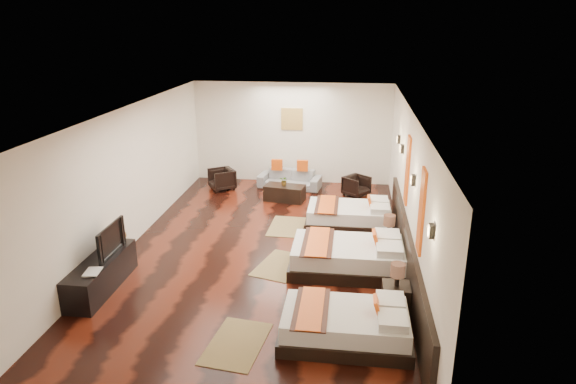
# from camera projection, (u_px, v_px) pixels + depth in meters

# --- Properties ---
(floor) EXTENTS (5.50, 9.50, 0.01)m
(floor) POSITION_uv_depth(u_px,v_px,m) (264.00, 251.00, 10.22)
(floor) COLOR black
(floor) RESTS_ON ground
(ceiling) EXTENTS (5.50, 9.50, 0.01)m
(ceiling) POSITION_uv_depth(u_px,v_px,m) (261.00, 112.00, 9.33)
(ceiling) COLOR white
(ceiling) RESTS_ON floor
(back_wall) EXTENTS (5.50, 0.01, 2.80)m
(back_wall) POSITION_uv_depth(u_px,v_px,m) (292.00, 133.00, 14.24)
(back_wall) COLOR silver
(back_wall) RESTS_ON floor
(left_wall) EXTENTS (0.01, 9.50, 2.80)m
(left_wall) POSITION_uv_depth(u_px,v_px,m) (126.00, 179.00, 10.10)
(left_wall) COLOR silver
(left_wall) RESTS_ON floor
(right_wall) EXTENTS (0.01, 9.50, 2.80)m
(right_wall) POSITION_uv_depth(u_px,v_px,m) (409.00, 191.00, 9.45)
(right_wall) COLOR silver
(right_wall) RESTS_ON floor
(headboard_panel) EXTENTS (0.08, 6.60, 0.90)m
(headboard_panel) POSITION_uv_depth(u_px,v_px,m) (407.00, 256.00, 9.00)
(headboard_panel) COLOR black
(headboard_panel) RESTS_ON floor
(bed_near) EXTENTS (1.87, 1.17, 0.71)m
(bed_near) POSITION_uv_depth(u_px,v_px,m) (347.00, 325.00, 7.32)
(bed_near) COLOR black
(bed_near) RESTS_ON floor
(bed_mid) EXTENTS (2.10, 1.32, 0.80)m
(bed_mid) POSITION_uv_depth(u_px,v_px,m) (349.00, 256.00, 9.37)
(bed_mid) COLOR black
(bed_mid) RESTS_ON floor
(bed_far) EXTENTS (1.90, 1.20, 0.73)m
(bed_far) POSITION_uv_depth(u_px,v_px,m) (350.00, 216.00, 11.40)
(bed_far) COLOR black
(bed_far) RESTS_ON floor
(nightstand_a) EXTENTS (0.43, 0.43, 0.85)m
(nightstand_a) POSITION_uv_depth(u_px,v_px,m) (396.00, 295.00, 8.00)
(nightstand_a) COLOR black
(nightstand_a) RESTS_ON floor
(nightstand_b) EXTENTS (0.43, 0.43, 0.84)m
(nightstand_b) POSITION_uv_depth(u_px,v_px,m) (388.00, 241.00, 9.97)
(nightstand_b) COLOR black
(nightstand_b) RESTS_ON floor
(jute_mat_near) EXTENTS (0.90, 1.29, 0.01)m
(jute_mat_near) POSITION_uv_depth(u_px,v_px,m) (237.00, 343.00, 7.30)
(jute_mat_near) COLOR olive
(jute_mat_near) RESTS_ON floor
(jute_mat_mid) EXTENTS (1.05, 1.36, 0.01)m
(jute_mat_mid) POSITION_uv_depth(u_px,v_px,m) (280.00, 265.00, 9.63)
(jute_mat_mid) COLOR olive
(jute_mat_mid) RESTS_ON floor
(jute_mat_far) EXTENTS (0.79, 1.23, 0.01)m
(jute_mat_far) POSITION_uv_depth(u_px,v_px,m) (287.00, 226.00, 11.43)
(jute_mat_far) COLOR olive
(jute_mat_far) RESTS_ON floor
(tv_console) EXTENTS (0.50, 1.80, 0.55)m
(tv_console) POSITION_uv_depth(u_px,v_px,m) (101.00, 274.00, 8.72)
(tv_console) COLOR black
(tv_console) RESTS_ON floor
(tv) EXTENTS (0.13, 0.95, 0.55)m
(tv) POSITION_uv_depth(u_px,v_px,m) (106.00, 240.00, 8.74)
(tv) COLOR black
(tv) RESTS_ON tv_console
(book) EXTENTS (0.29, 0.36, 0.03)m
(book) POSITION_uv_depth(u_px,v_px,m) (85.00, 272.00, 8.17)
(book) COLOR black
(book) RESTS_ON tv_console
(figurine) EXTENTS (0.36, 0.36, 0.34)m
(figurine) POSITION_uv_depth(u_px,v_px,m) (117.00, 234.00, 9.24)
(figurine) COLOR brown
(figurine) RESTS_ON tv_console
(sofa) EXTENTS (1.78, 0.91, 0.50)m
(sofa) POSITION_uv_depth(u_px,v_px,m) (290.00, 179.00, 14.01)
(sofa) COLOR gray
(sofa) RESTS_ON floor
(armchair_left) EXTENTS (0.87, 0.86, 0.57)m
(armchair_left) POSITION_uv_depth(u_px,v_px,m) (222.00, 179.00, 13.88)
(armchair_left) COLOR black
(armchair_left) RESTS_ON floor
(armchair_right) EXTENTS (0.81, 0.81, 0.53)m
(armchair_right) POSITION_uv_depth(u_px,v_px,m) (356.00, 186.00, 13.38)
(armchair_right) COLOR black
(armchair_right) RESTS_ON floor
(coffee_table) EXTENTS (1.07, 0.67, 0.40)m
(coffee_table) POSITION_uv_depth(u_px,v_px,m) (285.00, 193.00, 13.04)
(coffee_table) COLOR black
(coffee_table) RESTS_ON floor
(table_plant) EXTENTS (0.26, 0.25, 0.24)m
(table_plant) POSITION_uv_depth(u_px,v_px,m) (284.00, 181.00, 12.97)
(table_plant) COLOR #275F1F
(table_plant) RESTS_ON coffee_table
(orange_panel_a) EXTENTS (0.04, 0.40, 1.30)m
(orange_panel_a) POSITION_uv_depth(u_px,v_px,m) (421.00, 212.00, 7.57)
(orange_panel_a) COLOR #D86014
(orange_panel_a) RESTS_ON right_wall
(orange_panel_b) EXTENTS (0.04, 0.40, 1.30)m
(orange_panel_b) POSITION_uv_depth(u_px,v_px,m) (407.00, 170.00, 9.64)
(orange_panel_b) COLOR #D86014
(orange_panel_b) RESTS_ON right_wall
(sconce_near) EXTENTS (0.07, 0.12, 0.18)m
(sconce_near) POSITION_uv_depth(u_px,v_px,m) (431.00, 231.00, 6.49)
(sconce_near) COLOR black
(sconce_near) RESTS_ON right_wall
(sconce_mid) EXTENTS (0.07, 0.12, 0.18)m
(sconce_mid) POSITION_uv_depth(u_px,v_px,m) (413.00, 180.00, 8.56)
(sconce_mid) COLOR black
(sconce_mid) RESTS_ON right_wall
(sconce_far) EXTENTS (0.07, 0.12, 0.18)m
(sconce_far) POSITION_uv_depth(u_px,v_px,m) (402.00, 149.00, 10.62)
(sconce_far) COLOR black
(sconce_far) RESTS_ON right_wall
(sconce_lounge) EXTENTS (0.07, 0.12, 0.18)m
(sconce_lounge) POSITION_uv_depth(u_px,v_px,m) (398.00, 139.00, 11.47)
(sconce_lounge) COLOR black
(sconce_lounge) RESTS_ON right_wall
(gold_artwork) EXTENTS (0.60, 0.04, 0.60)m
(gold_artwork) POSITION_uv_depth(u_px,v_px,m) (292.00, 119.00, 14.09)
(gold_artwork) COLOR #AD873F
(gold_artwork) RESTS_ON back_wall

